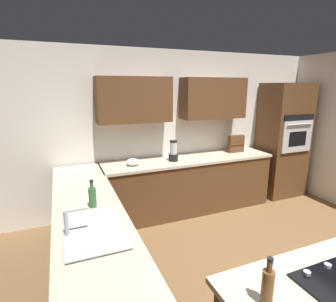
{
  "coord_description": "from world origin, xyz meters",
  "views": [
    {
      "loc": [
        2.0,
        1.99,
        2.03
      ],
      "look_at": [
        0.6,
        -1.41,
        1.14
      ],
      "focal_mm": 28.43,
      "sensor_mm": 36.0,
      "label": 1
    }
  ],
  "objects_px": {
    "wall_oven": "(283,140)",
    "mixing_bowl": "(133,162)",
    "oil_bottle": "(267,286)",
    "sink_unit": "(93,231)",
    "spice_rack": "(236,144)",
    "dish_soap_bottle": "(92,196)",
    "blender": "(173,152)"
  },
  "relations": [
    {
      "from": "spice_rack",
      "to": "oil_bottle",
      "type": "xyz_separation_m",
      "value": [
        1.92,
        2.89,
        -0.04
      ]
    },
    {
      "from": "blender",
      "to": "mixing_bowl",
      "type": "bearing_deg",
      "value": 0.0
    },
    {
      "from": "dish_soap_bottle",
      "to": "mixing_bowl",
      "type": "bearing_deg",
      "value": -120.77
    },
    {
      "from": "mixing_bowl",
      "to": "spice_rack",
      "type": "xyz_separation_m",
      "value": [
        -1.9,
        -0.11,
        0.1
      ]
    },
    {
      "from": "blender",
      "to": "mixing_bowl",
      "type": "xyz_separation_m",
      "value": [
        0.65,
        0.0,
        -0.09
      ]
    },
    {
      "from": "mixing_bowl",
      "to": "dish_soap_bottle",
      "type": "height_order",
      "value": "dish_soap_bottle"
    },
    {
      "from": "blender",
      "to": "spice_rack",
      "type": "height_order",
      "value": "blender"
    },
    {
      "from": "blender",
      "to": "dish_soap_bottle",
      "type": "relative_size",
      "value": 1.19
    },
    {
      "from": "dish_soap_bottle",
      "to": "oil_bottle",
      "type": "height_order",
      "value": "oil_bottle"
    },
    {
      "from": "mixing_bowl",
      "to": "blender",
      "type": "bearing_deg",
      "value": 180.0
    },
    {
      "from": "sink_unit",
      "to": "wall_oven",
      "type": "bearing_deg",
      "value": -154.98
    },
    {
      "from": "mixing_bowl",
      "to": "oil_bottle",
      "type": "height_order",
      "value": "oil_bottle"
    },
    {
      "from": "wall_oven",
      "to": "spice_rack",
      "type": "height_order",
      "value": "wall_oven"
    },
    {
      "from": "wall_oven",
      "to": "oil_bottle",
      "type": "height_order",
      "value": "wall_oven"
    },
    {
      "from": "wall_oven",
      "to": "mixing_bowl",
      "type": "height_order",
      "value": "wall_oven"
    },
    {
      "from": "mixing_bowl",
      "to": "spice_rack",
      "type": "relative_size",
      "value": 0.63
    },
    {
      "from": "spice_rack",
      "to": "dish_soap_bottle",
      "type": "relative_size",
      "value": 1.09
    },
    {
      "from": "blender",
      "to": "sink_unit",
      "type": "bearing_deg",
      "value": 49.78
    },
    {
      "from": "wall_oven",
      "to": "blender",
      "type": "relative_size",
      "value": 6.43
    },
    {
      "from": "dish_soap_bottle",
      "to": "spice_rack",
      "type": "bearing_deg",
      "value": -153.24
    },
    {
      "from": "wall_oven",
      "to": "dish_soap_bottle",
      "type": "relative_size",
      "value": 7.64
    },
    {
      "from": "wall_oven",
      "to": "dish_soap_bottle",
      "type": "distance_m",
      "value": 3.83
    },
    {
      "from": "blender",
      "to": "oil_bottle",
      "type": "xyz_separation_m",
      "value": [
        0.67,
        2.78,
        -0.03
      ]
    },
    {
      "from": "sink_unit",
      "to": "mixing_bowl",
      "type": "distance_m",
      "value": 1.86
    },
    {
      "from": "mixing_bowl",
      "to": "oil_bottle",
      "type": "relative_size",
      "value": 0.67
    },
    {
      "from": "sink_unit",
      "to": "blender",
      "type": "xyz_separation_m",
      "value": [
        -1.43,
        -1.69,
        0.12
      ]
    },
    {
      "from": "wall_oven",
      "to": "mixing_bowl",
      "type": "bearing_deg",
      "value": 0.55
    },
    {
      "from": "blender",
      "to": "spice_rack",
      "type": "distance_m",
      "value": 1.26
    },
    {
      "from": "oil_bottle",
      "to": "sink_unit",
      "type": "bearing_deg",
      "value": -54.97
    },
    {
      "from": "blender",
      "to": "mixing_bowl",
      "type": "height_order",
      "value": "blender"
    },
    {
      "from": "spice_rack",
      "to": "wall_oven",
      "type": "bearing_deg",
      "value": 175.2
    },
    {
      "from": "mixing_bowl",
      "to": "dish_soap_bottle",
      "type": "distance_m",
      "value": 1.41
    }
  ]
}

